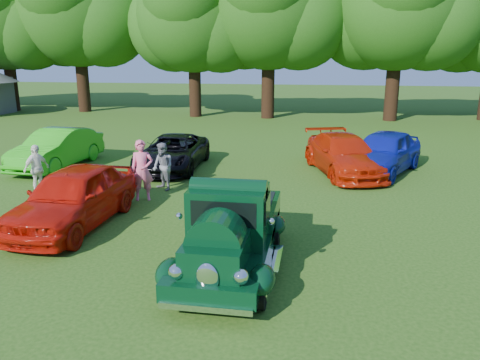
% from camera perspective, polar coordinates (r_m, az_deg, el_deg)
% --- Properties ---
extents(ground, '(120.00, 120.00, 0.00)m').
position_cam_1_polar(ground, '(10.53, -5.41, -8.61)').
color(ground, '#214911').
rests_on(ground, ground).
extents(hero_pickup, '(2.09, 4.50, 1.76)m').
position_cam_1_polar(hero_pickup, '(9.46, -1.11, -6.35)').
color(hero_pickup, black).
rests_on(hero_pickup, ground).
extents(red_convertible, '(1.91, 4.50, 1.52)m').
position_cam_1_polar(red_convertible, '(12.47, -19.65, -1.94)').
color(red_convertible, '#BD1308').
rests_on(red_convertible, ground).
extents(back_car_lime, '(1.83, 4.52, 1.46)m').
position_cam_1_polar(back_car_lime, '(19.27, -21.43, 3.59)').
color(back_car_lime, green).
rests_on(back_car_lime, ground).
extents(back_car_black, '(2.28, 4.66, 1.27)m').
position_cam_1_polar(back_car_black, '(17.86, -8.24, 3.35)').
color(back_car_black, black).
rests_on(back_car_black, ground).
extents(back_car_orange, '(3.29, 5.16, 1.39)m').
position_cam_1_polar(back_car_orange, '(17.43, 12.55, 3.04)').
color(back_car_orange, '#B91E06').
rests_on(back_car_orange, ground).
extents(back_car_blue, '(3.60, 4.86, 1.54)m').
position_cam_1_polar(back_car_blue, '(17.91, 17.07, 3.30)').
color(back_car_blue, '#0E189C').
rests_on(back_car_blue, ground).
extents(spectator_pink, '(0.77, 0.65, 1.81)m').
position_cam_1_polar(spectator_pink, '(14.10, -11.84, 1.16)').
color(spectator_pink, '#EF6285').
rests_on(spectator_pink, ground).
extents(spectator_grey, '(0.94, 0.92, 1.53)m').
position_cam_1_polar(spectator_grey, '(15.06, -9.38, 1.61)').
color(spectator_grey, gray).
rests_on(spectator_grey, ground).
extents(spectator_white, '(0.65, 0.97, 1.53)m').
position_cam_1_polar(spectator_white, '(15.88, -23.55, 1.24)').
color(spectator_white, white).
rests_on(spectator_white, ground).
extents(tree_line, '(64.95, 9.79, 12.34)m').
position_cam_1_polar(tree_line, '(33.20, 3.64, 20.17)').
color(tree_line, '#311B10').
rests_on(tree_line, ground).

